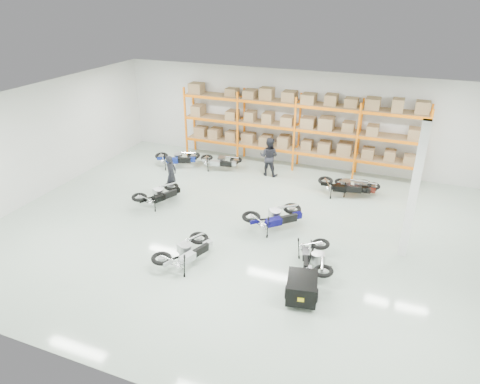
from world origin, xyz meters
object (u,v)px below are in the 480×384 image
at_px(moto_black_far_left, 159,191).
at_px(moto_back_b, 220,159).
at_px(moto_back_d, 357,184).
at_px(moto_touring_right, 315,254).
at_px(moto_back_a, 177,155).
at_px(trailer, 302,288).
at_px(moto_blue_centre, 275,213).
at_px(moto_back_c, 345,182).
at_px(person_back, 269,157).
at_px(person_left, 171,174).
at_px(moto_silver_left, 186,248).

xyz_separation_m(moto_black_far_left, moto_back_b, (0.80, 4.21, -0.02)).
distance_m(moto_back_b, moto_back_d, 6.45).
bearing_deg(moto_touring_right, moto_back_b, 118.55).
distance_m(moto_black_far_left, moto_back_a, 3.94).
bearing_deg(trailer, moto_touring_right, 79.27).
bearing_deg(moto_back_d, moto_black_far_left, 113.90).
distance_m(moto_blue_centre, moto_black_far_left, 4.89).
bearing_deg(moto_touring_right, moto_back_c, 74.96).
relative_size(moto_touring_right, moto_back_d, 1.09).
distance_m(moto_back_c, person_back, 3.70).
distance_m(moto_blue_centre, person_back, 4.83).
bearing_deg(person_left, moto_back_d, -70.99).
bearing_deg(moto_blue_centre, moto_back_c, -71.00).
height_order(moto_back_a, moto_back_d, moto_back_a).
xyz_separation_m(moto_touring_right, person_left, (-6.79, 3.16, 0.29)).
height_order(moto_black_far_left, moto_back_c, moto_back_c).
distance_m(moto_silver_left, person_left, 5.30).
bearing_deg(moto_back_d, trailer, 172.81).
height_order(moto_black_far_left, moto_back_a, moto_back_a).
distance_m(moto_black_far_left, trailer, 7.68).
distance_m(moto_back_a, moto_back_b, 2.11).
bearing_deg(moto_black_far_left, moto_touring_right, -171.01).
xyz_separation_m(moto_black_far_left, moto_back_a, (-1.25, 3.74, 0.02)).
distance_m(moto_back_d, person_back, 4.13).
relative_size(trailer, person_left, 1.08).
bearing_deg(person_back, moto_silver_left, 89.02).
relative_size(moto_touring_right, moto_back_a, 0.94).
distance_m(moto_silver_left, moto_back_c, 7.77).
bearing_deg(moto_touring_right, trailer, -105.03).
height_order(moto_black_far_left, moto_back_b, moto_black_far_left).
height_order(trailer, person_left, person_left).
bearing_deg(person_back, moto_black_far_left, 54.78).
relative_size(moto_silver_left, moto_back_c, 0.99).
distance_m(moto_touring_right, moto_back_b, 8.64).
bearing_deg(moto_back_d, moto_back_c, 111.66).
bearing_deg(moto_back_b, moto_back_c, -106.33).
bearing_deg(moto_blue_centre, trailer, 164.23).
distance_m(moto_back_a, moto_back_c, 8.01).
distance_m(moto_blue_centre, person_left, 5.08).
xyz_separation_m(moto_touring_right, moto_back_c, (0.00, 5.57, 0.04)).
bearing_deg(moto_silver_left, person_back, -71.60).
xyz_separation_m(moto_black_far_left, moto_back_c, (6.76, 3.53, 0.03)).
height_order(moto_silver_left, moto_back_a, moto_back_a).
xyz_separation_m(moto_silver_left, person_left, (-2.99, 4.37, 0.25)).
bearing_deg(trailer, moto_back_a, 126.62).
xyz_separation_m(moto_back_c, person_left, (-6.79, -2.41, 0.25)).
distance_m(moto_silver_left, moto_touring_right, 3.99).
bearing_deg(moto_silver_left, moto_back_b, -53.88).
distance_m(trailer, moto_back_d, 7.41).
xyz_separation_m(moto_blue_centre, moto_touring_right, (1.87, -1.92, -0.07)).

